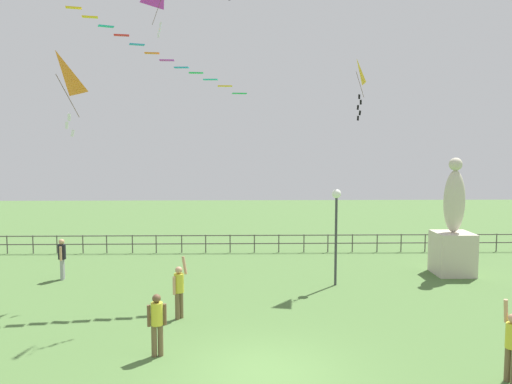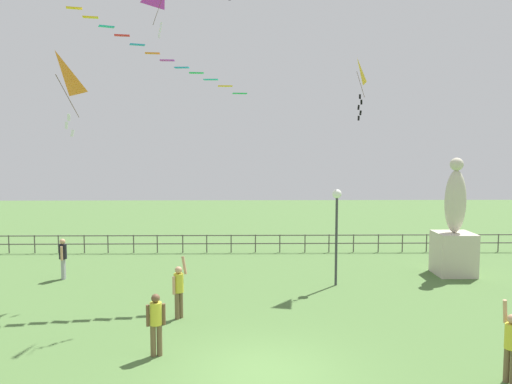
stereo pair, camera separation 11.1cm
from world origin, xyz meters
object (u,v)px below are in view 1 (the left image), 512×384
statue_monument (453,236)px  kite_6 (356,74)px  person_1 (512,342)px  person_3 (62,256)px  person_2 (157,321)px  person_0 (179,288)px  lamppost (336,214)px  kite_4 (56,76)px

statue_monument → kite_6: size_ratio=1.99×
person_1 → kite_6: (-1.63, 9.61, 7.55)m
person_3 → person_2: bearing=-55.6°
person_2 → person_0: bearing=86.1°
person_3 → lamppost: bearing=-5.5°
person_1 → person_2: size_ratio=1.16×
person_2 → person_3: person_3 is taller
person_1 → kite_4: 13.39m
person_0 → person_1: size_ratio=1.03×
person_0 → person_2: 2.90m
person_2 → kite_6: 12.96m
statue_monument → person_0: (-11.13, -5.40, -0.66)m
person_2 → kite_4: bearing=157.8°
kite_6 → lamppost: bearing=-127.8°
person_3 → kite_4: (2.48, -6.61, 6.47)m
person_0 → kite_6: (6.72, 5.05, 7.51)m
person_2 → kite_6: size_ratio=0.66×
kite_4 → person_3: bearing=110.6°
statue_monument → kite_6: kite_6 is taller
person_0 → person_3: size_ratio=1.17×
kite_6 → person_0: bearing=-143.0°
person_0 → person_1: 9.51m
statue_monument → person_1: 10.35m
statue_monument → lamppost: (-5.39, -1.61, 1.19)m
lamppost → person_2: (-5.93, -6.68, -1.89)m
person_1 → person_2: person_1 is taller
person_3 → kite_6: kite_6 is taller
statue_monument → person_1: bearing=-105.6°
statue_monument → lamppost: 5.75m
kite_4 → kite_6: bearing=34.9°
lamppost → kite_4: bearing=-147.8°
lamppost → person_0: 7.12m
lamppost → person_3: 11.45m
person_1 → person_3: 16.76m
lamppost → kite_6: kite_6 is taller
person_2 → lamppost: bearing=48.4°
person_2 → kite_4: kite_4 is taller
kite_4 → kite_6: 11.92m
lamppost → statue_monument: bearing=16.6°
statue_monument → person_0: bearing=-154.1°
lamppost → person_1: size_ratio=1.99×
statue_monument → lamppost: size_ratio=1.31×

